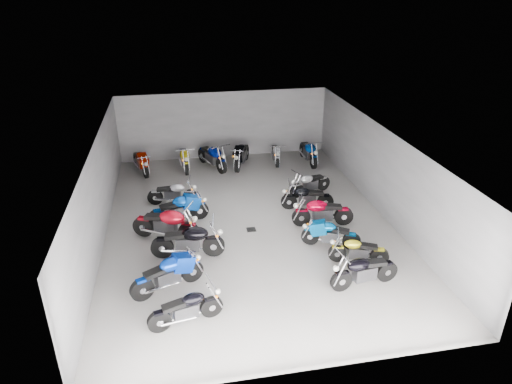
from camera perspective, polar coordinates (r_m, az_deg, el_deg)
ground at (r=16.55m, az=-0.91°, el=-3.88°), size 14.00×14.00×0.00m
wall_back at (r=22.35m, az=-4.02°, el=8.39°), size 10.00×0.10×3.20m
wall_left at (r=15.86m, az=-19.04°, el=-0.24°), size 0.10×14.00×3.20m
wall_right at (r=17.31m, az=15.60°, el=2.38°), size 0.10×14.00×3.20m
ceiling at (r=15.25m, az=-0.99°, el=6.75°), size 10.00×14.00×0.04m
drain_grate at (r=16.12m, az=-0.60°, el=-4.72°), size 0.32×0.32×0.01m
motorcycle_left_a at (r=12.03m, az=-8.67°, el=-14.16°), size 1.95×0.61×0.87m
motorcycle_left_b at (r=13.20m, az=-10.90°, el=-10.04°), size 2.08×1.02×0.97m
motorcycle_left_c at (r=14.54m, az=-8.42°, el=-6.10°), size 2.33×0.54×1.02m
motorcycle_left_d at (r=15.60m, az=-11.13°, el=-3.94°), size 2.24×1.11×1.05m
motorcycle_left_e at (r=16.57m, az=-9.56°, el=-2.15°), size 2.19×0.63×0.97m
motorcycle_left_f at (r=17.99m, az=-10.33°, el=-0.14°), size 1.95×0.48×0.86m
motorcycle_right_a at (r=13.49m, az=13.34°, el=-9.56°), size 2.12×0.50×0.93m
motorcycle_right_b at (r=14.48m, az=12.62°, el=-7.14°), size 1.80×0.68×0.82m
motorcycle_right_c at (r=15.13m, az=9.25°, el=-5.22°), size 1.83×0.91×0.86m
motorcycle_right_d at (r=16.32m, az=8.25°, el=-2.50°), size 2.20×0.51×0.97m
motorcycle_right_e at (r=17.43m, az=6.36°, el=-0.68°), size 2.00×0.54×0.88m
motorcycle_right_f at (r=18.68m, az=6.75°, el=1.10°), size 1.88×0.83×0.87m
motorcycle_back_a at (r=21.28m, az=-14.20°, el=3.70°), size 0.78×2.11×0.95m
motorcycle_back_b at (r=21.26m, az=-8.92°, el=4.19°), size 0.46×2.21×0.97m
motorcycle_back_c at (r=21.20m, az=-5.48°, el=4.46°), size 1.14×2.24×1.05m
motorcycle_back_d at (r=21.35m, az=-1.83°, el=4.67°), size 1.04×2.21×1.03m
motorcycle_back_e at (r=21.84m, az=2.49°, el=4.84°), size 0.43×1.89×0.83m
motorcycle_back_f at (r=21.88m, az=6.59°, el=5.02°), size 0.46×2.31×1.01m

